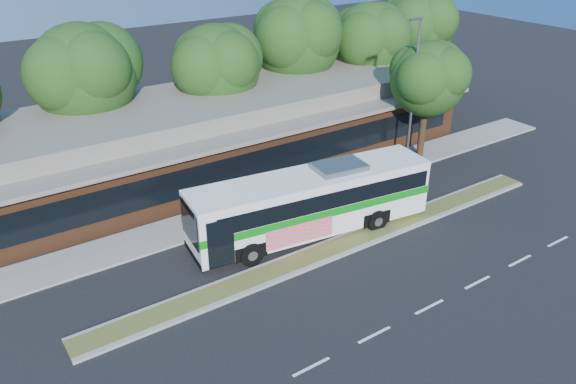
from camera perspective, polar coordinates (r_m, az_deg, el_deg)
name	(u,v)px	position (r m, az deg, el deg)	size (l,w,h in m)	color
ground	(351,252)	(26.99, 6.39, -6.06)	(120.00, 120.00, 0.00)	black
median_strip	(343,245)	(27.33, 5.59, -5.37)	(26.00, 1.10, 0.15)	#4B5022
sidewalk	(277,199)	(31.38, -1.11, -0.73)	(44.00, 2.60, 0.12)	gray
plaza_building	(220,130)	(35.77, -6.96, 6.28)	(33.20, 11.20, 4.45)	#562F1B
lamp_post	(413,89)	(35.06, 12.61, 10.19)	(0.93, 0.18, 9.07)	slate
tree_bg_b	(90,71)	(35.20, -19.50, 11.48)	(6.69, 6.00, 9.00)	black
tree_bg_c	(220,65)	(37.18, -6.89, 12.68)	(6.24, 5.60, 8.26)	black
tree_bg_d	(301,37)	(41.43, 1.30, 15.50)	(6.91, 6.20, 9.37)	black
tree_bg_e	(373,39)	(44.49, 8.59, 15.12)	(6.47, 5.80, 8.50)	black
tree_bg_f	(420,24)	(49.30, 13.22, 16.25)	(6.69, 6.00, 8.92)	black
transit_bus	(312,198)	(27.44, 2.49, -0.63)	(12.59, 4.25, 3.47)	white
sidewalk_tree	(431,76)	(36.41, 14.30, 11.32)	(5.18, 4.64, 7.55)	black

